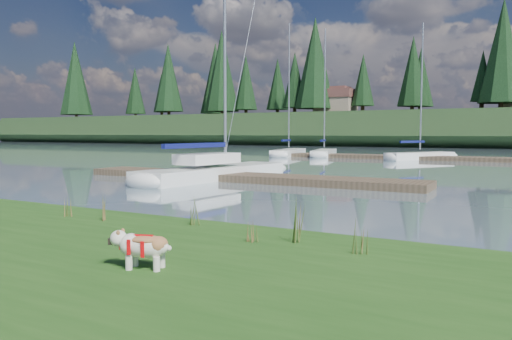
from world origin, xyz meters
The scene contains 22 objects.
ground centered at (0.00, 30.00, 0.00)m, with size 200.00×200.00×0.00m, color #79909F.
ridge centered at (0.00, 73.00, 2.50)m, with size 200.00×20.00×5.00m, color #1D3218.
bulldog centered at (2.79, -4.84, 0.66)m, with size 0.84×0.51×0.49m.
sailboat_main centered at (-5.34, 9.73, 0.42)m, with size 2.90×9.81×13.81m.
dock_near centered at (-4.00, 9.00, 0.15)m, with size 16.00×2.00×0.30m, color #4C3D2C.
dock_far centered at (2.00, 30.00, 0.15)m, with size 26.00×2.20×0.30m, color #4C3D2C.
sailboat_bg_0 centered at (-12.41, 31.91, 0.32)m, with size 3.28×8.40×11.92m.
sailboat_bg_1 centered at (-9.23, 32.42, 0.33)m, with size 3.24×7.62×11.23m.
sailboat_bg_2 centered at (-0.17, 30.46, 0.33)m, with size 4.92×6.53×10.50m.
weed_0 centered at (-0.34, -2.55, 0.65)m, with size 0.17×0.14×0.72m.
weed_1 centered at (1.57, -2.09, 0.59)m, with size 0.17×0.14×0.57m.
weed_2 centered at (3.94, -2.48, 0.66)m, with size 0.17×0.14×0.75m.
weed_3 centered at (-1.29, -2.54, 0.55)m, with size 0.17×0.14×0.48m.
weed_4 centered at (3.26, -2.77, 0.50)m, with size 0.17×0.14×0.36m.
weed_5 centered at (5.02, -2.72, 0.62)m, with size 0.17×0.14×0.65m.
mud_lip centered at (0.00, -1.60, 0.07)m, with size 60.00×0.50×0.14m, color #33281C.
conifer_0 centered at (-55.00, 67.00, 12.64)m, with size 5.72×5.72×14.15m.
conifer_1 centered at (-40.00, 71.00, 11.28)m, with size 4.40×4.40×11.30m.
conifer_2 centered at (-25.00, 68.00, 13.54)m, with size 6.60×6.60×16.05m.
conifer_3 centered at (-10.00, 72.00, 11.74)m, with size 4.84×4.84×12.25m.
conifer_4 centered at (3.00, 66.00, 13.09)m, with size 6.16×6.16×15.10m.
house_0 centered at (-22.00, 70.00, 7.31)m, with size 6.30×5.30×4.65m.
Camera 1 is at (7.15, -9.68, 2.11)m, focal length 35.00 mm.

